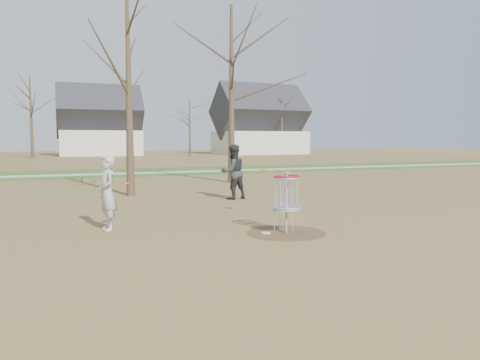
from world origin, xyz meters
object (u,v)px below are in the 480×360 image
at_px(player_standing, 107,193).
at_px(disc_golf_basket, 286,193).
at_px(disc_grounded, 266,233).
at_px(player_throwing, 233,172).

bearing_deg(player_standing, disc_golf_basket, 56.01).
bearing_deg(disc_grounded, player_throwing, 74.76).
xyz_separation_m(disc_grounded, disc_golf_basket, (0.47, -0.09, 0.89)).
height_order(player_throwing, disc_golf_basket, player_throwing).
bearing_deg(disc_golf_basket, disc_grounded, 169.59).
distance_m(disc_grounded, disc_golf_basket, 1.01).
xyz_separation_m(player_throwing, disc_golf_basket, (-1.15, -6.03, -0.05)).
xyz_separation_m(player_standing, disc_grounded, (3.20, -1.83, -0.85)).
relative_size(player_standing, disc_golf_basket, 1.29).
relative_size(player_standing, disc_grounded, 7.92).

